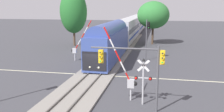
{
  "coord_description": "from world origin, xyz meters",
  "views": [
    {
      "loc": [
        7.0,
        -25.43,
        7.62
      ],
      "look_at": [
        1.65,
        1.35,
        2.0
      ],
      "focal_mm": 38.7,
      "sensor_mm": 36.0,
      "label": 1
    }
  ],
  "objects": [
    {
      "name": "elm_centre_background",
      "position": [
        5.53,
        24.33,
        5.93
      ],
      "size": [
        6.39,
        6.39,
        8.68
      ],
      "color": "#4C3828",
      "rests_on": "ground"
    },
    {
      "name": "crossing_gate_near",
      "position": [
        4.6,
        -6.64,
        1.97
      ],
      "size": [
        2.8,
        0.4,
        6.03
      ],
      "color": "#B7B7BC",
      "rests_on": "ground"
    },
    {
      "name": "crossing_gate_far",
      "position": [
        -4.57,
        6.64,
        1.93
      ],
      "size": [
        3.09,
        0.4,
        5.76
      ],
      "color": "#B7B7BC",
      "rests_on": "ground"
    },
    {
      "name": "traffic_signal_near_right",
      "position": [
        5.47,
        -8.55,
        3.72
      ],
      "size": [
        5.34,
        0.38,
        4.92
      ],
      "color": "#4C4C51",
      "rests_on": "ground"
    },
    {
      "name": "traffic_signal_far_side",
      "position": [
        5.25,
        8.82,
        3.89
      ],
      "size": [
        0.53,
        0.38,
        5.82
      ],
      "color": "#4C4C51",
      "rests_on": "ground"
    },
    {
      "name": "crossing_signal_mast",
      "position": [
        5.86,
        -7.34,
        2.29
      ],
      "size": [
        1.36,
        0.44,
        3.75
      ],
      "color": "#B2B2B7",
      "rests_on": "ground"
    },
    {
      "name": "railway_track",
      "position": [
        0.0,
        0.0,
        0.1
      ],
      "size": [
        4.4,
        80.0,
        0.32
      ],
      "color": "gray",
      "rests_on": "ground"
    },
    {
      "name": "oak_behind_train",
      "position": [
        -9.56,
        19.5,
        6.65
      ],
      "size": [
        5.21,
        5.21,
        10.85
      ],
      "color": "#4C3828",
      "rests_on": "ground"
    },
    {
      "name": "commuter_train",
      "position": [
        0.0,
        28.92,
        2.73
      ],
      "size": [
        3.04,
        62.56,
        5.16
      ],
      "color": "#384C93",
      "rests_on": "railway_track"
    },
    {
      "name": "ground_plane",
      "position": [
        0.0,
        0.0,
        0.0
      ],
      "size": [
        220.0,
        220.0,
        0.0
      ],
      "primitive_type": "plane",
      "color": "#3D3D42"
    },
    {
      "name": "road_centre_stripe",
      "position": [
        0.0,
        0.0,
        0.0
      ],
      "size": [
        44.0,
        0.2,
        0.01
      ],
      "color": "beige",
      "rests_on": "ground"
    }
  ]
}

